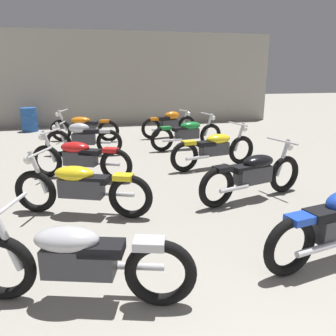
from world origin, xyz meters
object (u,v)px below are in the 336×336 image
at_px(motorcycle_left_row_2, 81,187).
at_px(motorcycle_left_row_3, 80,157).
at_px(motorcycle_left_row_4, 83,138).
at_px(motorcycle_right_row_3, 215,148).
at_px(motorcycle_left_row_1, 78,259).
at_px(oil_drum, 29,120).
at_px(motorcycle_right_row_1, 336,225).
at_px(motorcycle_right_row_5, 170,123).
at_px(motorcycle_right_row_2, 254,174).
at_px(motorcycle_left_row_5, 84,127).
at_px(motorcycle_right_row_4, 188,133).

bearing_deg(motorcycle_left_row_2, motorcycle_left_row_3, 91.23).
bearing_deg(motorcycle_left_row_4, motorcycle_right_row_3, -32.89).
relative_size(motorcycle_left_row_3, motorcycle_right_row_3, 0.94).
distance_m(motorcycle_left_row_2, motorcycle_right_row_3, 3.52).
relative_size(motorcycle_left_row_1, oil_drum, 2.48).
height_order(motorcycle_right_row_1, motorcycle_right_row_5, same).
height_order(motorcycle_left_row_2, motorcycle_left_row_3, same).
relative_size(motorcycle_left_row_3, motorcycle_left_row_4, 1.03).
height_order(motorcycle_left_row_3, motorcycle_left_row_4, motorcycle_left_row_3).
relative_size(motorcycle_left_row_1, motorcycle_left_row_2, 1.03).
distance_m(motorcycle_left_row_2, motorcycle_right_row_2, 2.82).
relative_size(motorcycle_left_row_5, motorcycle_right_row_5, 1.09).
relative_size(motorcycle_left_row_1, motorcycle_right_row_2, 1.00).
distance_m(motorcycle_left_row_2, motorcycle_left_row_4, 3.88).
bearing_deg(oil_drum, motorcycle_left_row_4, -65.50).
distance_m(motorcycle_left_row_5, motorcycle_right_row_3, 4.71).
distance_m(motorcycle_left_row_2, motorcycle_left_row_3, 1.83).
xyz_separation_m(motorcycle_left_row_2, motorcycle_right_row_3, (2.89, 2.02, 0.00)).
relative_size(motorcycle_left_row_2, motorcycle_right_row_1, 1.05).
distance_m(motorcycle_left_row_2, motorcycle_right_row_4, 4.90).
bearing_deg(oil_drum, motorcycle_right_row_3, -51.71).
relative_size(motorcycle_right_row_1, motorcycle_right_row_5, 1.00).
height_order(motorcycle_right_row_1, motorcycle_right_row_3, motorcycle_right_row_3).
relative_size(motorcycle_left_row_3, oil_drum, 2.36).
xyz_separation_m(motorcycle_left_row_2, motorcycle_right_row_4, (2.84, 4.00, 0.00)).
bearing_deg(motorcycle_left_row_1, motorcycle_right_row_1, 1.42).
bearing_deg(motorcycle_left_row_4, oil_drum, 114.50).
distance_m(motorcycle_left_row_2, oil_drum, 8.32).
bearing_deg(motorcycle_right_row_4, motorcycle_left_row_5, 147.85).
distance_m(motorcycle_left_row_3, motorcycle_left_row_4, 2.05).
height_order(motorcycle_left_row_4, motorcycle_right_row_5, same).
bearing_deg(motorcycle_left_row_1, motorcycle_left_row_5, 89.81).
xyz_separation_m(motorcycle_left_row_2, motorcycle_left_row_4, (0.02, 3.88, 0.01)).
relative_size(motorcycle_left_row_2, motorcycle_right_row_2, 0.97).
distance_m(motorcycle_left_row_1, motorcycle_right_row_1, 2.81).
xyz_separation_m(motorcycle_left_row_4, motorcycle_right_row_1, (2.79, -5.89, 0.00)).
bearing_deg(motorcycle_left_row_5, motorcycle_right_row_2, -64.04).
height_order(motorcycle_right_row_2, oil_drum, motorcycle_right_row_2).
distance_m(motorcycle_left_row_4, motorcycle_left_row_5, 1.89).
relative_size(motorcycle_left_row_1, motorcycle_right_row_5, 1.08).
distance_m(motorcycle_left_row_3, motorcycle_left_row_5, 3.93).
xyz_separation_m(motorcycle_left_row_4, motorcycle_left_row_5, (0.01, 1.89, -0.01)).
bearing_deg(motorcycle_left_row_5, motorcycle_right_row_4, -32.15).
bearing_deg(motorcycle_left_row_4, motorcycle_left_row_2, -90.24).
xyz_separation_m(motorcycle_right_row_1, oil_drum, (-4.71, 10.11, -0.03)).
relative_size(motorcycle_left_row_2, motorcycle_right_row_3, 0.96).
relative_size(motorcycle_left_row_3, motorcycle_right_row_4, 0.93).
bearing_deg(motorcycle_right_row_5, motorcycle_left_row_2, -115.37).
xyz_separation_m(motorcycle_left_row_5, oil_drum, (-1.93, 2.33, -0.03)).
height_order(motorcycle_right_row_3, oil_drum, motorcycle_right_row_3).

